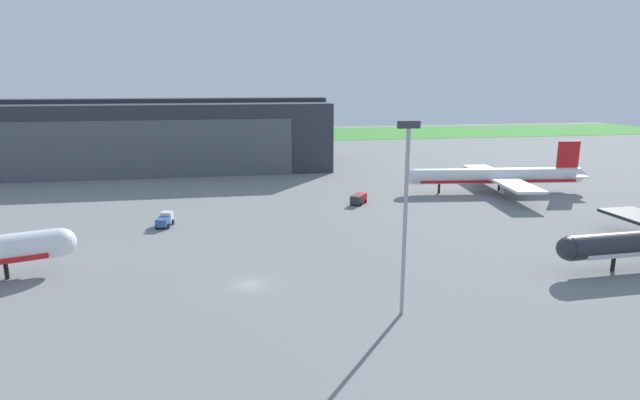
{
  "coord_description": "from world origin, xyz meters",
  "views": [
    {
      "loc": [
        -1.76,
        -63.03,
        26.01
      ],
      "look_at": [
        13.03,
        22.38,
        5.53
      ],
      "focal_mm": 28.92,
      "sensor_mm": 36.0,
      "label": 1
    }
  ],
  "objects_px": {
    "baggage_tug": "(165,220)",
    "apron_light_mast": "(406,207)",
    "maintenance_hangar": "(158,136)",
    "stair_truck": "(359,198)",
    "airliner_far_right": "(497,176)"
  },
  "relations": [
    {
      "from": "baggage_tug",
      "to": "apron_light_mast",
      "type": "bearing_deg",
      "value": -53.54
    },
    {
      "from": "maintenance_hangar",
      "to": "baggage_tug",
      "type": "height_order",
      "value": "maintenance_hangar"
    },
    {
      "from": "maintenance_hangar",
      "to": "apron_light_mast",
      "type": "xyz_separation_m",
      "value": [
        39.19,
        -104.46,
        2.77
      ]
    },
    {
      "from": "maintenance_hangar",
      "to": "apron_light_mast",
      "type": "distance_m",
      "value": 111.6
    },
    {
      "from": "maintenance_hangar",
      "to": "baggage_tug",
      "type": "xyz_separation_m",
      "value": [
        8.57,
        -63.02,
        -8.56
      ]
    },
    {
      "from": "baggage_tug",
      "to": "apron_light_mast",
      "type": "height_order",
      "value": "apron_light_mast"
    },
    {
      "from": "stair_truck",
      "to": "apron_light_mast",
      "type": "xyz_separation_m",
      "value": [
        -7.96,
        -52.07,
        11.38
      ]
    },
    {
      "from": "stair_truck",
      "to": "baggage_tug",
      "type": "distance_m",
      "value": 40.01
    },
    {
      "from": "maintenance_hangar",
      "to": "stair_truck",
      "type": "bearing_deg",
      "value": -48.02
    },
    {
      "from": "stair_truck",
      "to": "apron_light_mast",
      "type": "bearing_deg",
      "value": -98.69
    },
    {
      "from": "baggage_tug",
      "to": "stair_truck",
      "type": "bearing_deg",
      "value": 15.41
    },
    {
      "from": "airliner_far_right",
      "to": "stair_truck",
      "type": "relative_size",
      "value": 8.39
    },
    {
      "from": "maintenance_hangar",
      "to": "airliner_far_right",
      "type": "bearing_deg",
      "value": -29.9
    },
    {
      "from": "stair_truck",
      "to": "maintenance_hangar",
      "type": "bearing_deg",
      "value": 131.98
    },
    {
      "from": "maintenance_hangar",
      "to": "airliner_far_right",
      "type": "relative_size",
      "value": 2.31
    }
  ]
}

